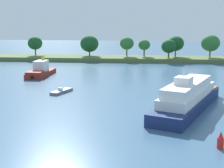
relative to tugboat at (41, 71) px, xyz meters
name	(u,v)px	position (x,y,z in m)	size (l,w,h in m)	color
treeline_island	(106,53)	(12.23, 33.21, 1.38)	(92.00, 11.51, 8.76)	#566B3D
tugboat	(41,71)	(0.00, 0.00, 0.00)	(4.26, 12.21, 4.89)	maroon
small_motorboat	(62,91)	(9.77, -17.90, -0.95)	(3.32, 5.60, 1.02)	slate
white_riverboat	(188,97)	(31.64, -27.32, 0.64)	(13.13, 22.53, 6.80)	navy
channel_buoy_red	(220,141)	(33.07, -42.68, -0.42)	(0.70, 0.70, 1.90)	red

